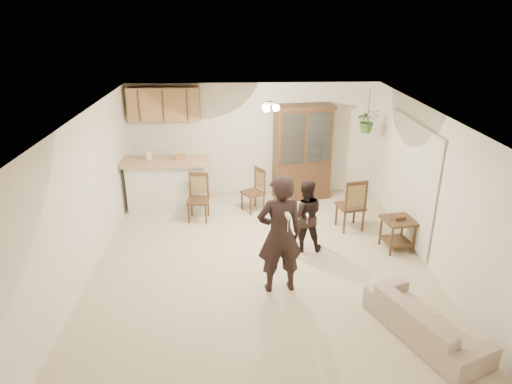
{
  "coord_description": "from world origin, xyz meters",
  "views": [
    {
      "loc": [
        -0.38,
        -6.65,
        4.0
      ],
      "look_at": [
        -0.07,
        0.4,
        1.13
      ],
      "focal_mm": 32.0,
      "sensor_mm": 36.0,
      "label": 1
    }
  ],
  "objects_px": {
    "sofa": "(427,313)",
    "china_hutch": "(302,153)",
    "chair_bar": "(198,207)",
    "chair_hutch_right": "(350,214)",
    "adult": "(280,236)",
    "side_table": "(397,234)",
    "child": "(305,214)",
    "chair_hutch_left": "(253,199)"
  },
  "relations": [
    {
      "from": "sofa",
      "to": "china_hutch",
      "type": "relative_size",
      "value": 0.9
    },
    {
      "from": "china_hutch",
      "to": "chair_bar",
      "type": "bearing_deg",
      "value": -162.24
    },
    {
      "from": "china_hutch",
      "to": "chair_hutch_right",
      "type": "bearing_deg",
      "value": -74.76
    },
    {
      "from": "adult",
      "to": "side_table",
      "type": "relative_size",
      "value": 2.8
    },
    {
      "from": "adult",
      "to": "side_table",
      "type": "bearing_deg",
      "value": -160.78
    },
    {
      "from": "adult",
      "to": "chair_bar",
      "type": "distance_m",
      "value": 2.94
    },
    {
      "from": "adult",
      "to": "child",
      "type": "height_order",
      "value": "adult"
    },
    {
      "from": "adult",
      "to": "chair_hutch_left",
      "type": "relative_size",
      "value": 1.97
    },
    {
      "from": "side_table",
      "to": "child",
      "type": "bearing_deg",
      "value": 177.53
    },
    {
      "from": "sofa",
      "to": "chair_hutch_left",
      "type": "distance_m",
      "value": 4.58
    },
    {
      "from": "child",
      "to": "side_table",
      "type": "distance_m",
      "value": 1.68
    },
    {
      "from": "china_hutch",
      "to": "chair_hutch_left",
      "type": "height_order",
      "value": "china_hutch"
    },
    {
      "from": "chair_bar",
      "to": "chair_hutch_left",
      "type": "relative_size",
      "value": 1.03
    },
    {
      "from": "side_table",
      "to": "chair_hutch_right",
      "type": "relative_size",
      "value": 0.61
    },
    {
      "from": "side_table",
      "to": "chair_bar",
      "type": "height_order",
      "value": "chair_bar"
    },
    {
      "from": "sofa",
      "to": "child",
      "type": "height_order",
      "value": "child"
    },
    {
      "from": "adult",
      "to": "chair_hutch_right",
      "type": "relative_size",
      "value": 1.72
    },
    {
      "from": "adult",
      "to": "chair_hutch_right",
      "type": "bearing_deg",
      "value": -136.26
    },
    {
      "from": "adult",
      "to": "chair_hutch_right",
      "type": "xyz_separation_m",
      "value": [
        1.55,
        2.0,
        -0.61
      ]
    },
    {
      "from": "adult",
      "to": "china_hutch",
      "type": "bearing_deg",
      "value": -111.19
    },
    {
      "from": "china_hutch",
      "to": "side_table",
      "type": "relative_size",
      "value": 3.25
    },
    {
      "from": "sofa",
      "to": "chair_hutch_left",
      "type": "height_order",
      "value": "chair_hutch_left"
    },
    {
      "from": "side_table",
      "to": "chair_hutch_left",
      "type": "bearing_deg",
      "value": 144.58
    },
    {
      "from": "chair_bar",
      "to": "chair_hutch_left",
      "type": "height_order",
      "value": "chair_bar"
    },
    {
      "from": "side_table",
      "to": "chair_bar",
      "type": "xyz_separation_m",
      "value": [
        -3.59,
        1.37,
        -0.03
      ]
    },
    {
      "from": "sofa",
      "to": "side_table",
      "type": "relative_size",
      "value": 2.92
    },
    {
      "from": "chair_bar",
      "to": "chair_hutch_right",
      "type": "height_order",
      "value": "chair_hutch_right"
    },
    {
      "from": "adult",
      "to": "chair_hutch_right",
      "type": "distance_m",
      "value": 2.6
    },
    {
      "from": "chair_hutch_right",
      "to": "chair_hutch_left",
      "type": "bearing_deg",
      "value": -37.68
    },
    {
      "from": "adult",
      "to": "chair_hutch_left",
      "type": "xyz_separation_m",
      "value": [
        -0.28,
        2.91,
        -0.64
      ]
    },
    {
      "from": "china_hutch",
      "to": "chair_hutch_left",
      "type": "distance_m",
      "value": 1.53
    },
    {
      "from": "adult",
      "to": "child",
      "type": "xyz_separation_m",
      "value": [
        0.56,
        1.22,
        -0.22
      ]
    },
    {
      "from": "child",
      "to": "china_hutch",
      "type": "relative_size",
      "value": 0.65
    },
    {
      "from": "adult",
      "to": "chair_hutch_left",
      "type": "bearing_deg",
      "value": -92.83
    },
    {
      "from": "sofa",
      "to": "chair_hutch_right",
      "type": "bearing_deg",
      "value": -18.2
    },
    {
      "from": "child",
      "to": "chair_bar",
      "type": "xyz_separation_m",
      "value": [
        -1.95,
        1.3,
        -0.41
      ]
    },
    {
      "from": "china_hutch",
      "to": "chair_hutch_right",
      "type": "xyz_separation_m",
      "value": [
        0.73,
        -1.63,
        -0.74
      ]
    },
    {
      "from": "chair_bar",
      "to": "side_table",
      "type": "bearing_deg",
      "value": -15.99
    },
    {
      "from": "sofa",
      "to": "chair_bar",
      "type": "relative_size",
      "value": 1.99
    },
    {
      "from": "side_table",
      "to": "chair_bar",
      "type": "distance_m",
      "value": 3.84
    },
    {
      "from": "china_hutch",
      "to": "chair_hutch_left",
      "type": "xyz_separation_m",
      "value": [
        -1.11,
        -0.72,
        -0.77
      ]
    },
    {
      "from": "child",
      "to": "adult",
      "type": "bearing_deg",
      "value": 67.46
    }
  ]
}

